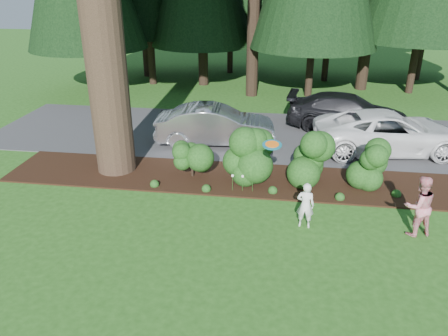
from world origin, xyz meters
name	(u,v)px	position (x,y,z in m)	size (l,w,h in m)	color
ground	(244,236)	(0.00, 0.00, 0.00)	(80.00, 80.00, 0.00)	#225117
mulch_bed	(255,180)	(0.00, 3.25, 0.03)	(16.00, 2.50, 0.05)	black
driveway	(263,135)	(0.00, 7.50, 0.01)	(22.00, 6.00, 0.03)	#38383A
shrub_row	(280,160)	(0.77, 3.14, 0.81)	(6.53, 1.60, 1.61)	#163C12
lily_cluster	(243,177)	(-0.30, 2.40, 0.50)	(0.69, 0.09, 0.57)	#163C12
car_silver_wagon	(215,125)	(-1.74, 6.23, 0.77)	(1.56, 4.47, 1.47)	#ACACB1
car_white_suv	(389,132)	(4.60, 6.35, 0.77)	(2.45, 5.32, 1.48)	white
car_dark_suv	(348,112)	(3.42, 8.74, 0.75)	(2.02, 4.97, 1.44)	black
child	(305,205)	(1.48, 0.69, 0.62)	(0.45, 0.30, 1.25)	white
adult	(419,206)	(4.22, 0.73, 0.79)	(0.77, 0.60, 1.59)	#DA1D44
frisbee	(272,145)	(0.56, 0.99, 2.11)	(0.49, 0.49, 0.11)	#166579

